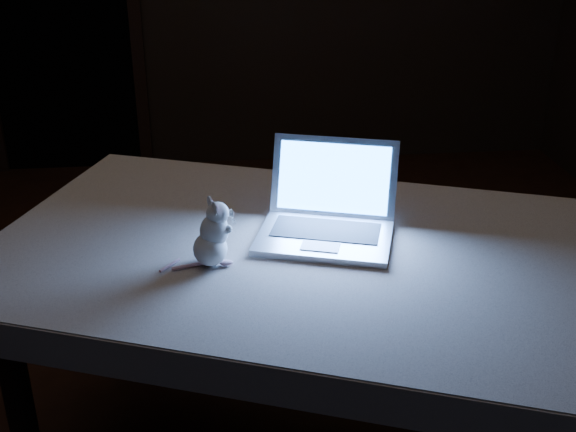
{
  "coord_description": "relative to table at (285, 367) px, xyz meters",
  "views": [
    {
      "loc": [
        -0.12,
        -2.32,
        1.8
      ],
      "look_at": [
        0.08,
        -0.45,
        0.92
      ],
      "focal_mm": 45.0,
      "sensor_mm": 36.0,
      "label": 1
    }
  ],
  "objects": [
    {
      "name": "floor",
      "position": [
        -0.06,
        0.49,
        -0.42
      ],
      "size": [
        5.0,
        5.0,
        0.0
      ],
      "primitive_type": "plane",
      "color": "black",
      "rests_on": "ground"
    },
    {
      "name": "plush_mouse",
      "position": [
        -0.21,
        -0.1,
        0.53
      ],
      "size": [
        0.18,
        0.18,
        0.19
      ],
      "primitive_type": null,
      "rotation": [
        0.0,
        0.0,
        -0.46
      ],
      "color": "silver",
      "rests_on": "tablecloth"
    },
    {
      "name": "tablecloth",
      "position": [
        -0.07,
        -0.05,
        0.38
      ],
      "size": [
        2.02,
        1.81,
        0.1
      ],
      "primitive_type": null,
      "rotation": [
        0.0,
        0.0,
        -0.52
      ],
      "color": "beige",
      "rests_on": "table"
    },
    {
      "name": "laptop",
      "position": [
        0.12,
        0.01,
        0.56
      ],
      "size": [
        0.46,
        0.43,
        0.26
      ],
      "primitive_type": null,
      "rotation": [
        0.0,
        0.0,
        -0.3
      ],
      "color": "silver",
      "rests_on": "tablecloth"
    },
    {
      "name": "doorway",
      "position": [
        -1.16,
        2.99,
        0.64
      ],
      "size": [
        1.06,
        0.36,
        2.13
      ],
      "primitive_type": null,
      "color": "black",
      "rests_on": "back_wall"
    },
    {
      "name": "table",
      "position": [
        0.0,
        0.0,
        0.0
      ],
      "size": [
        1.84,
        1.51,
        0.85
      ],
      "primitive_type": null,
      "rotation": [
        0.0,
        0.0,
        -0.36
      ],
      "color": "black",
      "rests_on": "floor"
    }
  ]
}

